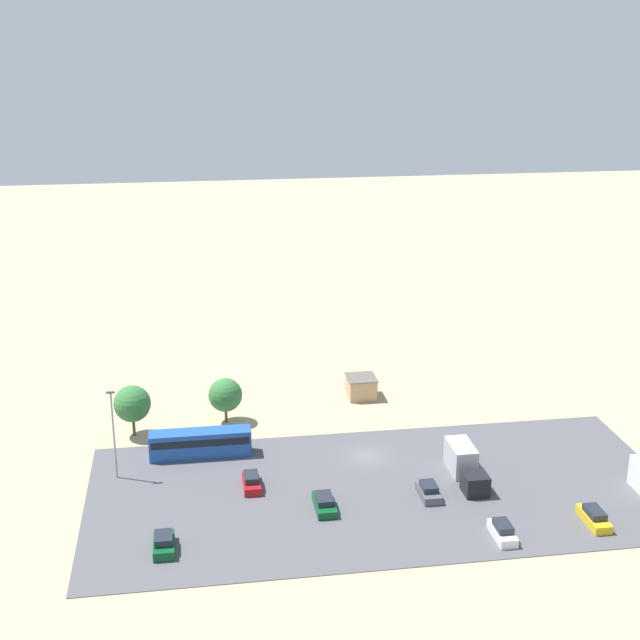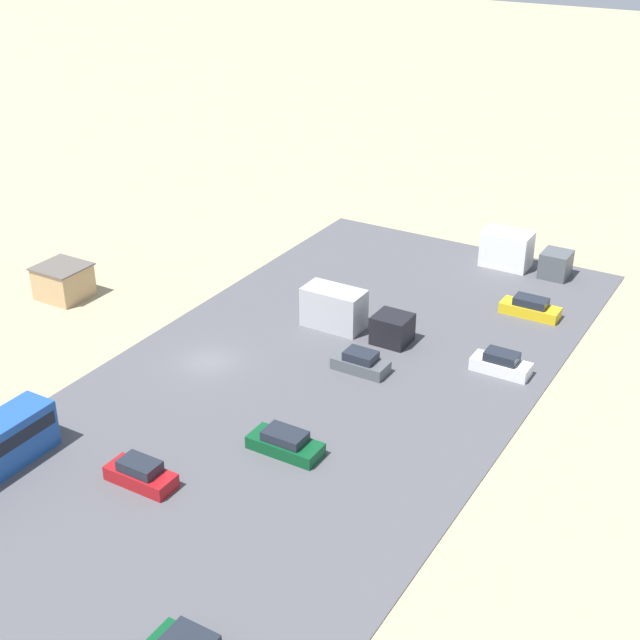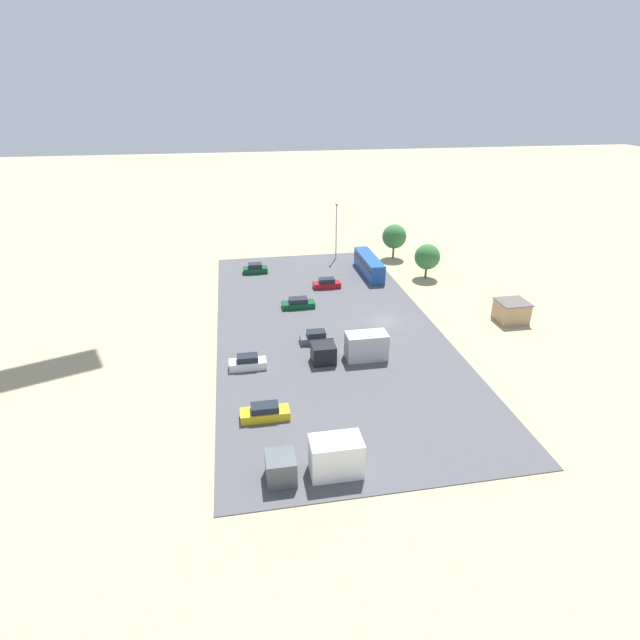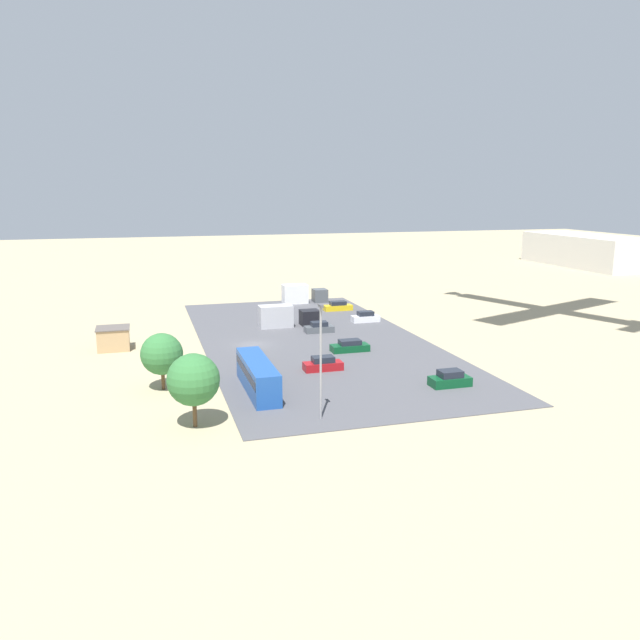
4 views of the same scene
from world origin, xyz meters
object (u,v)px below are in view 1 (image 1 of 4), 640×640
at_px(parked_car_1, 503,532).
at_px(parked_car_3, 164,544).
at_px(bus, 200,443).
at_px(parked_car_5, 251,482).
at_px(parked_car_4, 429,491).
at_px(parked_truck_1, 465,465).
at_px(shed_building, 361,387).
at_px(parked_car_0, 594,517).
at_px(parked_car_2, 324,503).

relative_size(parked_car_1, parked_car_3, 1.02).
relative_size(bus, parked_car_3, 2.79).
xyz_separation_m(parked_car_3, parked_car_5, (-9.09, -10.84, -0.03)).
xyz_separation_m(bus, parked_car_4, (-23.40, 13.15, -1.04)).
distance_m(parked_car_3, parked_truck_1, 33.79).
height_order(shed_building, parked_car_3, shed_building).
distance_m(shed_building, parked_car_5, 28.00).
distance_m(shed_building, parked_car_1, 36.86).
relative_size(parked_car_4, parked_truck_1, 0.45).
bearing_deg(parked_car_3, parked_truck_1, -163.32).
xyz_separation_m(shed_building, parked_car_1, (-6.69, 36.24, -0.68)).
xyz_separation_m(parked_car_0, parked_car_3, (42.16, -1.55, 0.05)).
xyz_separation_m(parked_car_0, parked_car_4, (14.84, -7.57, -0.01)).
bearing_deg(shed_building, parked_car_1, 100.46).
xyz_separation_m(parked_car_0, parked_car_5, (33.07, -12.39, 0.01)).
bearing_deg(parked_car_3, parked_car_5, -129.98).
bearing_deg(parked_car_0, parked_car_2, -14.70).
height_order(parked_car_1, parked_car_5, parked_car_1).
height_order(parked_car_4, parked_truck_1, parked_truck_1).
relative_size(parked_car_1, parked_car_5, 0.98).
distance_m(parked_car_1, parked_car_5, 26.85).
relative_size(shed_building, bus, 0.35).
distance_m(parked_car_2, parked_truck_1, 16.84).
distance_m(parked_car_2, parked_car_5, 8.97).
xyz_separation_m(parked_car_2, parked_car_3, (16.13, 5.28, 0.08)).
xyz_separation_m(parked_car_4, parked_car_5, (18.22, -4.83, 0.02)).
bearing_deg(parked_car_5, parked_car_3, 50.02).
distance_m(bus, parked_car_3, 19.58).
bearing_deg(bus, parked_car_5, 31.90).
xyz_separation_m(parked_car_2, parked_car_5, (7.04, -5.57, 0.05)).
height_order(parked_car_0, parked_car_1, parked_car_1).
bearing_deg(parked_car_4, shed_building, 93.68).
distance_m(parked_car_1, parked_car_4, 10.06).
bearing_deg(parked_car_2, parked_truck_1, 15.23).
height_order(parked_car_0, parked_car_5, parked_car_5).
height_order(shed_building, parked_car_0, shed_building).
height_order(bus, parked_car_5, bus).
relative_size(parked_car_3, parked_car_5, 0.96).
height_order(parked_car_1, parked_car_3, parked_car_3).
height_order(parked_car_0, parked_car_2, parked_car_0).
bearing_deg(parked_car_2, parked_car_4, 3.78).
distance_m(shed_building, parked_car_4, 27.53).
bearing_deg(parked_car_2, parked_car_1, -26.50).
bearing_deg(parked_car_4, parked_truck_1, 36.13).
xyz_separation_m(parked_car_1, parked_car_2, (16.12, -8.04, -0.07)).
relative_size(parked_car_2, parked_car_4, 1.17).
bearing_deg(parked_truck_1, parked_car_2, 15.23).
xyz_separation_m(parked_car_0, parked_car_1, (9.92, 1.21, 0.03)).
relative_size(parked_car_0, parked_car_4, 1.17).
relative_size(parked_car_3, parked_truck_1, 0.47).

